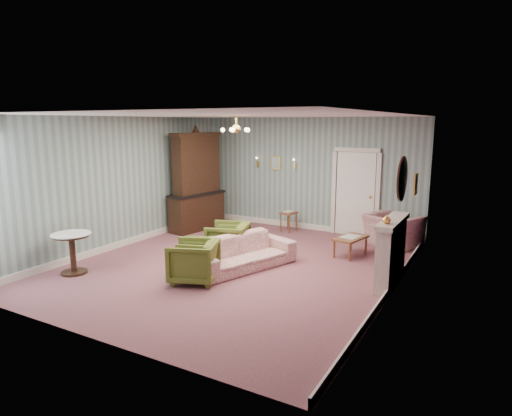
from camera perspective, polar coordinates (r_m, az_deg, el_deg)
The scene contains 27 objects.
floor at distance 8.81m, azimuth -2.42°, elevation -7.36°, with size 7.00×7.00×0.00m, color #895058.
ceiling at distance 8.36m, azimuth -2.59°, elevation 11.87°, with size 7.00×7.00×0.00m, color white.
wall_back at distance 11.56m, azimuth 6.64°, elevation 4.35°, with size 6.00×6.00×0.00m, color slate.
wall_front at distance 5.84m, azimuth -20.82°, elevation -2.80°, with size 6.00×6.00×0.00m, color slate.
wall_left at distance 10.34m, azimuth -16.83°, elevation 3.18°, with size 7.00×7.00×0.00m, color slate.
wall_right at distance 7.37m, azimuth 17.79°, elevation 0.15°, with size 7.00×7.00×0.00m, color slate.
wall_right_floral at distance 7.37m, azimuth 17.68°, elevation 0.16°, with size 7.00×7.00×0.00m, color #AF577C.
door at distance 11.15m, azimuth 12.70°, elevation 1.99°, with size 1.12×0.12×2.16m, color white, non-canonical shape.
olive_chair_a at distance 7.88m, azimuth -8.04°, elevation -6.58°, with size 0.79×0.74×0.81m, color #586423.
olive_chair_b at distance 8.38m, azimuth -7.40°, elevation -5.91°, with size 0.68×0.63×0.70m, color #586423.
olive_chair_c at distance 9.15m, azimuth -3.66°, elevation -4.00°, with size 0.79×0.74×0.81m, color #586423.
sofa_chintz at distance 8.51m, azimuth -1.79°, elevation -5.06°, with size 2.15×0.63×0.84m, color #9B3E4F.
wingback_chair at distance 10.50m, azimuth 17.25°, elevation -2.11°, with size 1.10×0.72×0.96m, color #9B3E4F.
dresser at distance 11.54m, azimuth -7.70°, elevation 3.74°, with size 0.56×1.60×2.67m, color black, non-canonical shape.
fireplace at distance 7.98m, azimuth 17.02°, elevation -5.44°, with size 0.30×1.40×1.16m, color beige, non-canonical shape.
mantel_vase at distance 7.44m, azimuth 16.49°, elevation -1.38°, with size 0.15×0.15×0.15m, color gold.
oval_mirror at distance 7.71m, azimuth 18.27°, elevation 3.58°, with size 0.04×0.76×0.84m, color white, non-canonical shape.
framed_print at distance 9.06m, azimuth 19.89°, elevation 2.91°, with size 0.04×0.34×0.42m, color gold, non-canonical shape.
coffee_table at distance 9.54m, azimuth 12.07°, elevation -4.84°, with size 0.45×0.82×0.42m, color brown, non-canonical shape.
side_table_black at distance 9.00m, azimuth 16.94°, elevation -5.36°, with size 0.41×0.41×0.62m, color black, non-canonical shape.
pedestal_table at distance 8.89m, azimuth -22.56°, elevation -5.43°, with size 0.71×0.71×0.77m, color black, non-canonical shape.
nesting_table at distance 11.40m, azimuth 4.22°, elevation -1.68°, with size 0.33×0.43×0.55m, color brown, non-canonical shape.
gilt_mirror_back at distance 11.87m, azimuth 2.56°, elevation 5.79°, with size 0.28×0.06×0.36m, color gold, non-canonical shape.
sconce_left at distance 12.11m, azimuth 0.18°, elevation 5.90°, with size 0.16×0.12×0.30m, color gold, non-canonical shape.
sconce_right at distance 11.62m, azimuth 4.95°, elevation 5.65°, with size 0.16×0.12×0.30m, color gold, non-canonical shape.
chandelier at distance 8.36m, azimuth -2.57°, elevation 10.02°, with size 0.56×0.56×0.36m, color gold, non-canonical shape.
burgundy_cushion at distance 10.37m, azimuth 16.81°, elevation -2.26°, with size 0.38×0.10×0.38m, color maroon.
Camera 1 is at (4.39, -7.12, 2.76)m, focal length 31.03 mm.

